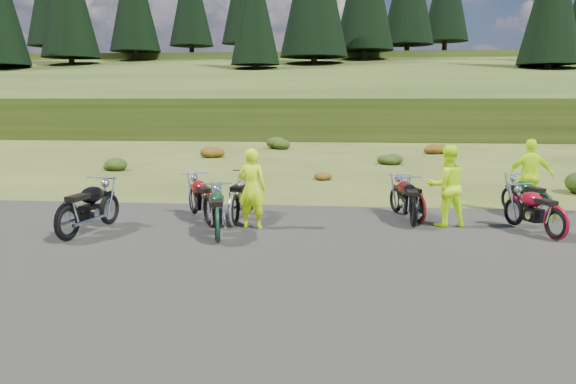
# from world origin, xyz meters

# --- Properties ---
(ground) EXTENTS (300.00, 300.00, 0.00)m
(ground) POSITION_xyz_m (0.00, 0.00, 0.00)
(ground) COLOR #384015
(ground) RESTS_ON ground
(gravel_pad) EXTENTS (20.00, 12.00, 0.04)m
(gravel_pad) POSITION_xyz_m (0.00, -2.00, 0.00)
(gravel_pad) COLOR black
(gravel_pad) RESTS_ON ground
(hill_slope) EXTENTS (300.00, 45.97, 9.37)m
(hill_slope) POSITION_xyz_m (0.00, 50.00, 0.00)
(hill_slope) COLOR #273511
(hill_slope) RESTS_ON ground
(hill_plateau) EXTENTS (300.00, 90.00, 9.17)m
(hill_plateau) POSITION_xyz_m (0.00, 110.00, 0.00)
(hill_plateau) COLOR #273511
(hill_plateau) RESTS_ON ground
(conifer_21) EXTENTS (5.28, 5.28, 14.00)m
(conifer_21) POSITION_xyz_m (-9.00, 50.00, 12.56)
(conifer_21) COLOR black
(conifer_21) RESTS_ON ground
(shrub_1) EXTENTS (1.03, 1.03, 0.61)m
(shrub_1) POSITION_xyz_m (-9.10, 11.30, 0.31)
(shrub_1) COLOR #1D360D
(shrub_1) RESTS_ON ground
(shrub_2) EXTENTS (1.30, 1.30, 0.77)m
(shrub_2) POSITION_xyz_m (-6.20, 16.60, 0.38)
(shrub_2) COLOR brown
(shrub_2) RESTS_ON ground
(shrub_3) EXTENTS (1.56, 1.56, 0.92)m
(shrub_3) POSITION_xyz_m (-3.30, 21.90, 0.46)
(shrub_3) COLOR #1D360D
(shrub_3) RESTS_ON ground
(shrub_4) EXTENTS (0.77, 0.77, 0.45)m
(shrub_4) POSITION_xyz_m (-0.40, 9.20, 0.23)
(shrub_4) COLOR brown
(shrub_4) RESTS_ON ground
(shrub_5) EXTENTS (1.03, 1.03, 0.61)m
(shrub_5) POSITION_xyz_m (2.50, 14.50, 0.31)
(shrub_5) COLOR #1D360D
(shrub_5) RESTS_ON ground
(shrub_6) EXTENTS (1.30, 1.30, 0.77)m
(shrub_6) POSITION_xyz_m (5.40, 19.80, 0.38)
(shrub_6) COLOR brown
(shrub_6) RESTS_ON ground
(motorcycle_0) EXTENTS (1.14, 2.38, 1.20)m
(motorcycle_0) POSITION_xyz_m (-5.26, -0.36, 0.00)
(motorcycle_0) COLOR black
(motorcycle_0) RESTS_ON ground
(motorcycle_1) EXTENTS (1.67, 2.24, 1.13)m
(motorcycle_1) POSITION_xyz_m (-2.68, 1.27, 0.00)
(motorcycle_1) COLOR maroon
(motorcycle_1) RESTS_ON ground
(motorcycle_2) EXTENTS (1.15, 2.19, 1.09)m
(motorcycle_2) POSITION_xyz_m (-2.15, -0.21, 0.00)
(motorcycle_2) COLOR #0E341A
(motorcycle_2) RESTS_ON ground
(motorcycle_3) EXTENTS (0.93, 2.31, 1.18)m
(motorcycle_3) POSITION_xyz_m (-2.10, 1.31, 0.00)
(motorcycle_3) COLOR #B6B7BB
(motorcycle_3) RESTS_ON ground
(motorcycle_4) EXTENTS (1.27, 2.17, 1.08)m
(motorcycle_4) POSITION_xyz_m (2.16, 1.92, 0.00)
(motorcycle_4) COLOR #570F0E
(motorcycle_4) RESTS_ON ground
(motorcycle_5) EXTENTS (0.71, 2.03, 1.05)m
(motorcycle_5) POSITION_xyz_m (1.99, 1.57, 0.00)
(motorcycle_5) COLOR black
(motorcycle_5) RESTS_ON ground
(motorcycle_6) EXTENTS (1.35, 2.13, 1.06)m
(motorcycle_6) POSITION_xyz_m (4.79, 0.66, 0.00)
(motorcycle_6) COLOR maroon
(motorcycle_6) RESTS_ON ground
(motorcycle_7) EXTENTS (1.28, 2.11, 1.05)m
(motorcycle_7) POSITION_xyz_m (5.13, 2.40, 0.00)
(motorcycle_7) COLOR black
(motorcycle_7) RESTS_ON ground
(person_middle) EXTENTS (0.72, 0.54, 1.82)m
(person_middle) POSITION_xyz_m (-1.67, 1.20, 0.91)
(person_middle) COLOR #B8EA0C
(person_middle) RESTS_ON ground
(person_right_a) EXTENTS (1.04, 0.89, 1.88)m
(person_right_a) POSITION_xyz_m (2.75, 1.83, 0.94)
(person_right_a) COLOR #B8EA0C
(person_right_a) RESTS_ON ground
(person_right_b) EXTENTS (1.15, 0.55, 1.90)m
(person_right_b) POSITION_xyz_m (5.17, 3.63, 0.95)
(person_right_b) COLOR #B8EA0C
(person_right_b) RESTS_ON ground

